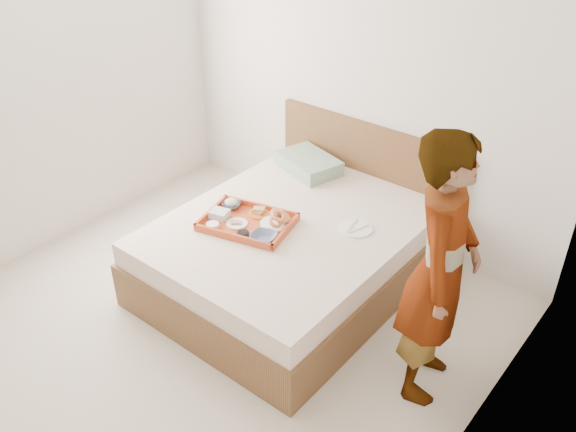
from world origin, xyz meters
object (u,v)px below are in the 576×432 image
(tray, at_px, (248,222))
(bed, at_px, (291,252))
(dinner_plate, at_px, (356,228))
(person, at_px, (440,271))

(tray, bearing_deg, bed, 32.00)
(tray, height_order, dinner_plate, tray)
(dinner_plate, relative_size, person, 0.14)
(bed, bearing_deg, person, -11.18)
(bed, distance_m, person, 1.39)
(bed, bearing_deg, dinner_plate, 27.51)
(tray, xyz_separation_m, dinner_plate, (0.62, 0.44, -0.02))
(bed, xyz_separation_m, person, (1.24, -0.25, 0.58))
(tray, relative_size, person, 0.36)
(bed, relative_size, tray, 3.26)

